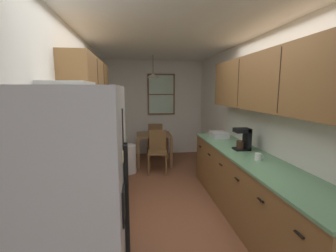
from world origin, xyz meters
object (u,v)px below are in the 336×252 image
(dining_chair_near, at_px, (158,149))
(trash_bin, at_px, (128,159))
(stove_range, at_px, (89,219))
(storage_canister, at_px, (96,153))
(dining_chair_far, at_px, (156,138))
(dining_table, at_px, (154,139))
(refrigerator, at_px, (72,221))
(microwave_over_range, at_px, (70,100))
(dish_rack, at_px, (219,135))
(mug_by_coffeemaker, at_px, (258,157))
(coffee_maker, at_px, (244,139))

(dining_chair_near, xyz_separation_m, trash_bin, (-0.64, 0.02, -0.20))
(stove_range, distance_m, storage_canister, 0.79)
(stove_range, relative_size, trash_bin, 1.82)
(trash_bin, distance_m, storage_canister, 2.20)
(dining_chair_far, bearing_deg, dining_table, -98.89)
(stove_range, xyz_separation_m, trash_bin, (0.29, 2.65, -0.17))
(dining_table, relative_size, storage_canister, 3.96)
(refrigerator, bearing_deg, microwave_over_range, 102.16)
(stove_range, height_order, dish_rack, stove_range)
(storage_canister, bearing_deg, dining_chair_near, 65.38)
(refrigerator, relative_size, dish_rack, 5.27)
(stove_range, bearing_deg, dining_table, 74.50)
(microwave_over_range, height_order, mug_by_coffeemaker, microwave_over_range)
(refrigerator, distance_m, dining_chair_far, 4.66)
(stove_range, distance_m, trash_bin, 2.67)
(storage_canister, bearing_deg, trash_bin, 81.72)
(dining_chair_far, height_order, trash_bin, dining_chair_far)
(dining_chair_far, bearing_deg, coffee_maker, -70.03)
(trash_bin, height_order, dish_rack, dish_rack)
(coffee_maker, height_order, dish_rack, coffee_maker)
(dining_table, xyz_separation_m, dining_chair_far, (0.09, 0.58, -0.09))
(refrigerator, height_order, dining_chair_far, refrigerator)
(microwave_over_range, distance_m, dining_chair_far, 4.12)
(storage_canister, relative_size, mug_by_coffeemaker, 1.76)
(microwave_over_range, relative_size, dining_chair_far, 0.66)
(microwave_over_range, bearing_deg, coffee_maker, 22.29)
(dish_rack, bearing_deg, refrigerator, -127.36)
(microwave_over_range, distance_m, trash_bin, 3.01)
(refrigerator, height_order, trash_bin, refrigerator)
(stove_range, bearing_deg, trash_bin, 83.65)
(refrigerator, height_order, stove_range, refrigerator)
(stove_range, height_order, mug_by_coffeemaker, stove_range)
(dining_table, height_order, dish_rack, dish_rack)
(refrigerator, xyz_separation_m, storage_canister, (-0.05, 1.34, 0.11))
(dining_chair_near, bearing_deg, storage_canister, -114.62)
(dining_table, height_order, dining_chair_far, dining_chair_far)
(dining_table, xyz_separation_m, mug_by_coffeemaker, (1.09, -2.85, 0.35))
(dining_chair_near, xyz_separation_m, mug_by_coffeemaker, (1.05, -2.27, 0.45))
(trash_bin, bearing_deg, microwave_over_range, -98.77)
(storage_canister, xyz_separation_m, dish_rack, (1.99, 1.20, -0.05))
(microwave_over_range, height_order, dish_rack, microwave_over_range)
(refrigerator, relative_size, stove_range, 1.63)
(mug_by_coffeemaker, bearing_deg, dish_rack, 89.87)
(dining_chair_near, xyz_separation_m, coffee_maker, (1.11, -1.75, 0.57))
(dish_rack, bearing_deg, trash_bin, 153.09)
(storage_canister, relative_size, dish_rack, 0.60)
(mug_by_coffeemaker, bearing_deg, storage_canister, 173.53)
(microwave_over_range, xyz_separation_m, dining_chair_near, (1.05, 2.63, -1.17))
(dining_table, bearing_deg, stove_range, -105.50)
(dining_table, xyz_separation_m, dining_chair_near, (0.04, -0.58, -0.09))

